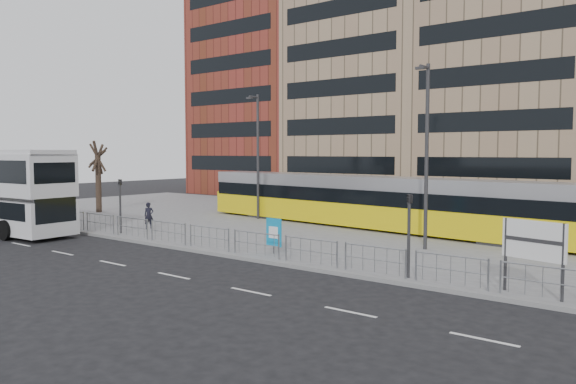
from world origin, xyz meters
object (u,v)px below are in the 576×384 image
Objects in this scene: pedestrian at (149,216)px; lamp_post_east at (426,149)px; station_sign at (534,244)px; traffic_light_west at (120,199)px; lamp_post_west at (257,152)px; traffic_light_east at (409,225)px; bare_tree at (97,140)px; tram at (373,202)px; ad_panel at (274,233)px.

pedestrian is 0.18× the size of lamp_post_east.
station_sign is at bearing -73.94° from pedestrian.
lamp_post_west reaches higher than traffic_light_west.
traffic_light_east is 0.41× the size of bare_tree.
traffic_light_east is at bearing -48.97° from tram.
lamp_post_west is (-20.82, 10.33, 2.98)m from station_sign.
lamp_post_east is at bearing -55.61° from pedestrian.
lamp_post_east is (16.31, 3.49, 3.97)m from pedestrian.
traffic_light_east is at bearing -1.83° from traffic_light_west.
station_sign reaches higher than ad_panel.
lamp_post_east is (-2.09, 6.05, 2.79)m from traffic_light_east.
pedestrian is 0.51× the size of traffic_light_east.
tram is 16.63× the size of ad_panel.
traffic_light_east reaches higher than station_sign.
traffic_light_west is at bearing -99.47° from lamp_post_west.
lamp_post_east is (-6.43, 5.98, 3.07)m from station_sign.
tram is at bearing -29.23° from pedestrian.
lamp_post_east is at bearing -0.24° from bare_tree.
lamp_post_east is at bearing 47.76° from ad_panel.
bare_tree is (-27.04, 0.11, 0.83)m from lamp_post_east.
ad_panel is (0.64, -10.28, -0.64)m from tram.
traffic_light_east is 0.36× the size of lamp_post_west.
ad_panel is 0.52× the size of traffic_light_east.
ad_panel is at bearing -76.71° from pedestrian.
tram is at bearing 12.84° from bare_tree.
bare_tree is (-22.05, 5.40, 4.64)m from ad_panel.
traffic_light_east is at bearing -5.08° from ad_panel.
bare_tree reaches higher than traffic_light_west.
station_sign is at bearing -1.43° from traffic_light_west.
station_sign is 22.50m from traffic_light_west.
ad_panel is at bearing -162.36° from traffic_light_east.
ad_panel is 1.02× the size of pedestrian.
lamp_post_west is (-8.76, -0.65, 3.09)m from tram.
pedestrian is at bearing 95.86° from traffic_light_west.
station_sign is (12.06, -10.98, 0.10)m from tram.
ad_panel is at bearing -170.53° from station_sign.
traffic_light_east is at bearing -32.24° from lamp_post_west.
tram is 8.72× the size of traffic_light_east.
bare_tree is at bearing 179.76° from lamp_post_east.
bare_tree reaches higher than tram.
station_sign is 0.28× the size of lamp_post_east.
tram reaches higher than station_sign.
traffic_light_west is at bearing -128.26° from tram.
pedestrian is at bearing -103.81° from lamp_post_west.
ad_panel is 0.22× the size of bare_tree.
bare_tree is (-29.14, 6.17, 3.62)m from traffic_light_east.
bare_tree is (-10.73, 3.60, 4.80)m from pedestrian.
bare_tree is at bearing -161.10° from tram.
pedestrian is at bearing -18.56° from bare_tree.
station_sign is at bearing -26.38° from lamp_post_west.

